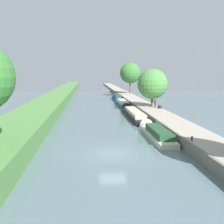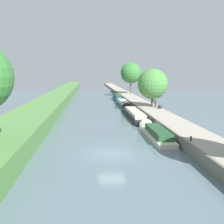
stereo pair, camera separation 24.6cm
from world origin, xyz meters
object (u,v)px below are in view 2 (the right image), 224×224
object	(u,v)px
narrowboat_cream	(155,132)
park_bench	(160,106)
narrowboat_blue	(117,97)
mooring_bollard_near	(191,139)
narrowboat_teal	(122,103)
person_walking	(155,103)
mooring_bollard_far	(122,93)
narrowboat_black	(133,113)

from	to	relation	value
narrowboat_cream	park_bench	distance (m)	16.51
narrowboat_blue	mooring_bollard_near	xyz separation A→B (m)	(1.72, -47.36, 0.70)
narrowboat_blue	park_bench	size ratio (longest dim) A/B	7.34
narrowboat_teal	park_bench	xyz separation A→B (m)	(5.03, -13.47, 0.94)
narrowboat_blue	narrowboat_cream	bearing A→B (deg)	-90.09
person_walking	narrowboat_cream	bearing A→B (deg)	-104.46
narrowboat_blue	mooring_bollard_far	world-z (taller)	narrowboat_blue
narrowboat_teal	park_bench	distance (m)	14.41
narrowboat_black	narrowboat_blue	distance (m)	26.95
narrowboat_black	mooring_bollard_far	world-z (taller)	mooring_bollard_far
narrowboat_cream	park_bench	world-z (taller)	park_bench
mooring_bollard_near	mooring_bollard_far	world-z (taller)	same
mooring_bollard_near	mooring_bollard_far	bearing A→B (deg)	90.00
person_walking	park_bench	size ratio (longest dim) A/B	1.11
narrowboat_teal	park_bench	size ratio (longest dim) A/B	8.36
narrowboat_black	narrowboat_blue	bearing A→B (deg)	89.45
mooring_bollard_far	park_bench	distance (m)	30.39
narrowboat_blue	person_walking	world-z (taller)	person_walking
mooring_bollard_far	person_walking	bearing A→B (deg)	-84.80
narrowboat_black	mooring_bollard_near	distance (m)	20.52
mooring_bollard_far	mooring_bollard_near	bearing A→B (deg)	-90.00
narrowboat_teal	person_walking	bearing A→B (deg)	-69.54
narrowboat_teal	narrowboat_black	bearing A→B (deg)	-90.39
narrowboat_cream	narrowboat_blue	bearing A→B (deg)	89.91
person_walking	mooring_bollard_near	bearing A→B (deg)	-96.43
mooring_bollard_near	park_bench	distance (m)	22.11
mooring_bollard_near	narrowboat_teal	bearing A→B (deg)	93.05
mooring_bollard_near	narrowboat_black	bearing A→B (deg)	95.55
narrowboat_cream	person_walking	distance (m)	17.74
narrowboat_cream	mooring_bollard_near	distance (m)	6.47
narrowboat_teal	mooring_bollard_near	world-z (taller)	mooring_bollard_near
mooring_bollard_near	park_bench	xyz separation A→B (m)	(3.15, 21.89, 0.12)
mooring_bollard_near	mooring_bollard_far	size ratio (longest dim) A/B	1.00
narrowboat_black	person_walking	world-z (taller)	person_walking
park_bench	mooring_bollard_far	bearing A→B (deg)	95.94
narrowboat_cream	narrowboat_black	size ratio (longest dim) A/B	0.64
narrowboat_blue	person_walking	distance (m)	24.50
narrowboat_black	park_bench	world-z (taller)	park_bench
narrowboat_black	park_bench	bearing A→B (deg)	16.05
narrowboat_blue	person_walking	bearing A→B (deg)	-79.76
park_bench	narrowboat_cream	bearing A→B (deg)	-107.44
narrowboat_cream	narrowboat_black	bearing A→B (deg)	90.77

